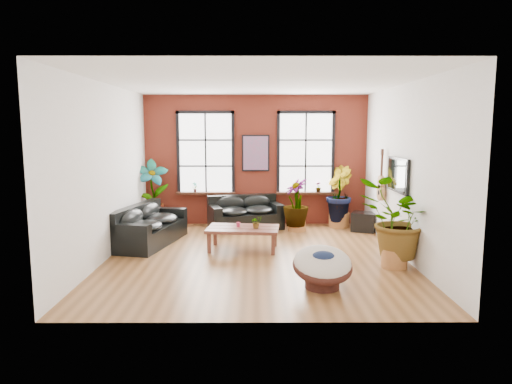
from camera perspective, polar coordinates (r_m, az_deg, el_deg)
room at (r=9.30m, az=0.01°, el=2.64°), size 6.04×6.54×3.54m
sofa_back at (r=11.99m, az=-1.39°, el=-2.73°), size 2.05×1.41×0.86m
sofa_left at (r=10.68m, az=-13.35°, el=-4.21°), size 1.39×2.36×0.87m
coffee_table at (r=9.87m, az=-1.64°, el=-4.77°), size 1.60×1.02×0.59m
papasan_chair at (r=7.63m, az=8.31°, el=-9.09°), size 1.01×1.02×0.74m
poster at (r=12.31m, az=-0.04°, el=4.88°), size 0.74×0.06×0.98m
tv_wall_unit at (r=10.21m, az=16.71°, el=1.63°), size 0.13×1.86×1.20m
media_box at (r=11.98m, az=13.33°, el=-3.65°), size 0.72×0.67×0.49m
pot_back_left at (r=12.41m, az=-12.62°, el=-3.42°), size 0.56×0.56×0.41m
pot_back_right at (r=12.38m, az=10.32°, el=-3.42°), size 0.55×0.55×0.39m
pot_right_wall at (r=9.08m, az=16.89°, el=-7.90°), size 0.62×0.62×0.36m
pot_mid at (r=11.76m, az=5.14°, el=-4.08°), size 0.54×0.54×0.33m
floor_plant_back_left at (r=12.26m, az=-12.83°, el=0.14°), size 1.02×0.84×1.67m
floor_plant_back_right at (r=12.30m, az=10.21°, el=-0.20°), size 0.76×0.89×1.48m
floor_plant_right_wall at (r=8.96m, az=17.16°, el=-3.32°), size 1.57×1.43×1.50m
floor_plant_mid at (r=11.63m, az=5.02°, el=-1.31°), size 0.88×0.88×1.21m
table_plant at (r=9.77m, az=0.03°, el=-3.77°), size 0.30×0.28×0.26m
sill_plant_left at (r=12.45m, az=-7.66°, el=0.62°), size 0.17×0.17×0.27m
sill_plant_right at (r=12.46m, az=7.80°, el=0.62°), size 0.19×0.19×0.27m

